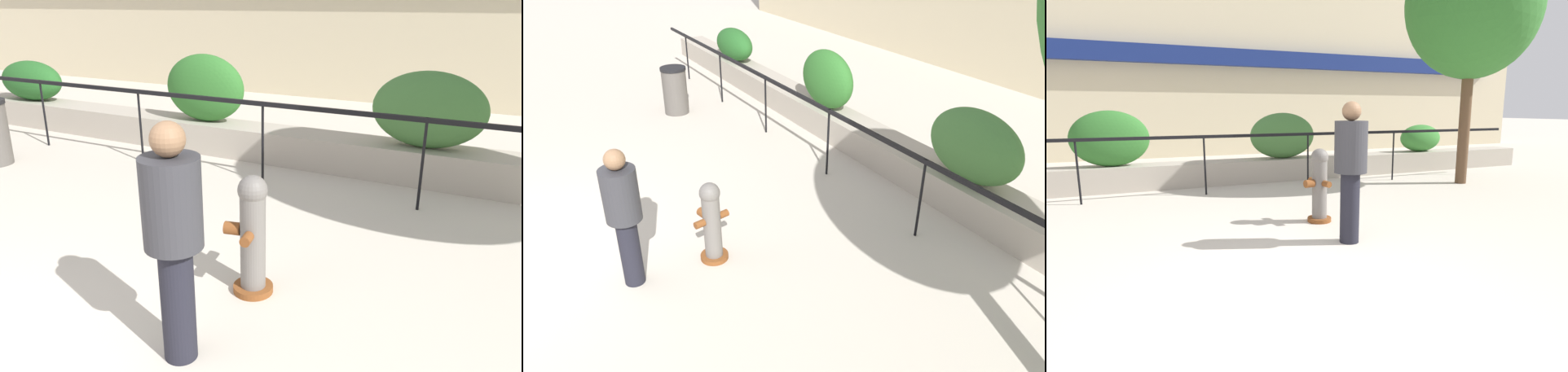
{
  "view_description": "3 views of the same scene",
  "coord_description": "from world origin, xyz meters",
  "views": [
    {
      "loc": [
        3.1,
        -1.11,
        2.41
      ],
      "look_at": [
        0.84,
        3.23,
        0.63
      ],
      "focal_mm": 35.0,
      "sensor_mm": 36.0,
      "label": 1
    },
    {
      "loc": [
        6.25,
        0.43,
        3.9
      ],
      "look_at": [
        1.42,
        3.25,
        0.88
      ],
      "focal_mm": 35.0,
      "sensor_mm": 36.0,
      "label": 2
    },
    {
      "loc": [
        -1.18,
        -2.97,
        1.65
      ],
      "look_at": [
        1.09,
        2.44,
        0.52
      ],
      "focal_mm": 28.0,
      "sensor_mm": 36.0,
      "label": 3
    }
  ],
  "objects": [
    {
      "name": "planter_wall_low",
      "position": [
        0.0,
        6.0,
        0.25
      ],
      "size": [
        18.0,
        0.7,
        0.5
      ],
      "primitive_type": "cube",
      "color": "#ADA393",
      "rests_on": "ground"
    },
    {
      "name": "fence_railing_segment",
      "position": [
        -0.0,
        4.9,
        1.02
      ],
      "size": [
        15.0,
        0.05,
        1.15
      ],
      "color": "black",
      "rests_on": "ground"
    },
    {
      "name": "hedge_bush_0",
      "position": [
        -5.88,
        6.0,
        0.9
      ],
      "size": [
        1.57,
        0.7,
        0.79
      ],
      "primitive_type": "ellipsoid",
      "color": "#235B23",
      "rests_on": "planter_wall_low"
    },
    {
      "name": "hedge_bush_1",
      "position": [
        -1.66,
        6.0,
        1.05
      ],
      "size": [
        1.47,
        0.61,
        1.11
      ],
      "primitive_type": "ellipsoid",
      "color": "#2D6B28",
      "rests_on": "planter_wall_low"
    },
    {
      "name": "hedge_bush_2",
      "position": [
        1.97,
        6.0,
        1.02
      ],
      "size": [
        1.55,
        0.64,
        1.05
      ],
      "primitive_type": "ellipsoid",
      "color": "#427538",
      "rests_on": "planter_wall_low"
    },
    {
      "name": "fire_hydrant",
      "position": [
        1.24,
        2.32,
        0.55
      ],
      "size": [
        0.46,
        0.48,
        1.08
      ],
      "color": "brown",
      "rests_on": "ground"
    },
    {
      "name": "pedestrian",
      "position": [
        1.19,
        1.31,
        0.99
      ],
      "size": [
        0.48,
        0.48,
        1.73
      ],
      "color": "black",
      "rests_on": "ground"
    }
  ]
}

